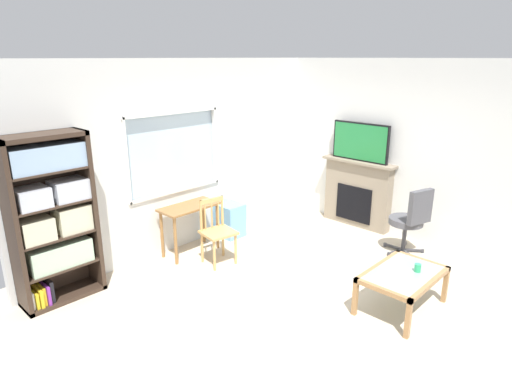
{
  "coord_description": "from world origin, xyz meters",
  "views": [
    {
      "loc": [
        -3.72,
        -2.82,
        2.73
      ],
      "look_at": [
        -0.17,
        0.59,
        1.19
      ],
      "focal_mm": 30.52,
      "sensor_mm": 36.0,
      "label": 1
    }
  ],
  "objects": [
    {
      "name": "office_chair",
      "position": [
        1.95,
        -0.42,
        0.55
      ],
      "size": [
        0.58,
        0.61,
        1.0
      ],
      "color": "#4C4C51",
      "rests_on": "ground"
    },
    {
      "name": "plastic_drawer_unit",
      "position": [
        0.63,
        1.93,
        0.26
      ],
      "size": [
        0.35,
        0.4,
        0.53
      ],
      "primitive_type": "cube",
      "color": "#72ADDB",
      "rests_on": "ground"
    },
    {
      "name": "tv",
      "position": [
        2.41,
        0.74,
        1.43
      ],
      "size": [
        0.06,
        0.98,
        0.62
      ],
      "color": "black",
      "rests_on": "fireplace"
    },
    {
      "name": "fireplace",
      "position": [
        2.42,
        0.74,
        0.56
      ],
      "size": [
        0.26,
        1.26,
        1.12
      ],
      "color": "gray",
      "rests_on": "ground"
    },
    {
      "name": "wall_right",
      "position": [
        2.58,
        0.0,
        1.36
      ],
      "size": [
        0.12,
        4.66,
        2.71
      ],
      "primitive_type": "cube",
      "color": "silver",
      "rests_on": "ground"
    },
    {
      "name": "wall_back_with_window",
      "position": [
        0.02,
        2.23,
        1.35
      ],
      "size": [
        5.04,
        0.15,
        2.71
      ],
      "color": "silver",
      "rests_on": "ground"
    },
    {
      "name": "ground",
      "position": [
        0.0,
        0.0,
        -0.01
      ],
      "size": [
        6.04,
        5.46,
        0.02
      ],
      "primitive_type": "cube",
      "color": "beige"
    },
    {
      "name": "sippy_cup",
      "position": [
        0.67,
        -1.1,
        0.49
      ],
      "size": [
        0.07,
        0.07,
        0.09
      ],
      "primitive_type": "cylinder",
      "color": "#33B770",
      "rests_on": "coffee_table"
    },
    {
      "name": "bookshelf",
      "position": [
        -2.01,
        1.99,
        1.05
      ],
      "size": [
        0.9,
        0.38,
        1.95
      ],
      "color": "#38281E",
      "rests_on": "ground"
    },
    {
      "name": "desk_under_window",
      "position": [
        -0.19,
        1.88,
        0.58
      ],
      "size": [
        0.85,
        0.42,
        0.72
      ],
      "color": "olive",
      "rests_on": "ground"
    },
    {
      "name": "wooden_chair",
      "position": [
        -0.13,
        1.37,
        0.46
      ],
      "size": [
        0.48,
        0.46,
        0.9
      ],
      "color": "tan",
      "rests_on": "ground"
    },
    {
      "name": "coffee_table",
      "position": [
        0.54,
        -1.0,
        0.38
      ],
      "size": [
        1.0,
        0.66,
        0.45
      ],
      "color": "#8C9E99",
      "rests_on": "ground"
    }
  ]
}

